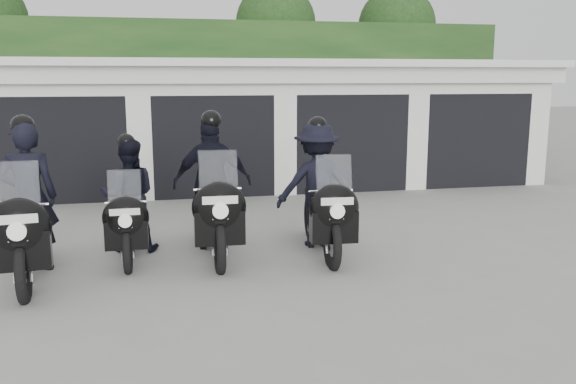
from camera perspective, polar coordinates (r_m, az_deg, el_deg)
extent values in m
plane|color=gray|center=(8.11, -3.13, -7.91)|extent=(80.00, 80.00, 0.00)
cube|color=silver|center=(16.18, -7.92, 6.43)|extent=(16.00, 6.00, 2.80)
cube|color=silver|center=(15.94, -8.01, 11.69)|extent=(16.40, 6.80, 0.16)
cube|color=silver|center=(12.90, -6.97, 10.93)|extent=(16.40, 0.12, 0.40)
cube|color=black|center=(13.36, -6.82, 0.01)|extent=(16.00, 0.06, 0.24)
cube|color=black|center=(14.50, -19.69, 4.22)|extent=(2.60, 2.60, 2.20)
cube|color=silver|center=(13.39, -20.65, 9.68)|extent=(2.60, 0.50, 0.60)
cube|color=silver|center=(13.30, -13.70, 5.31)|extent=(0.50, 0.50, 2.80)
cube|color=black|center=(14.42, -7.36, 4.73)|extent=(2.60, 2.60, 2.20)
cube|color=silver|center=(13.30, -7.12, 10.27)|extent=(2.60, 0.50, 0.60)
cube|color=silver|center=(13.58, -0.45, 5.71)|extent=(0.50, 0.50, 2.80)
cube|color=black|center=(15.00, 4.57, 5.01)|extent=(2.60, 2.60, 2.20)
cube|color=silver|center=(13.92, 5.91, 10.32)|extent=(2.60, 0.50, 0.60)
cube|color=silver|center=(14.52, 11.69, 5.82)|extent=(0.50, 0.50, 2.80)
cube|color=black|center=(16.16, 15.21, 5.08)|extent=(2.60, 2.60, 2.20)
cube|color=silver|center=(15.16, 17.30, 9.93)|extent=(2.60, 0.50, 0.60)
cube|color=silver|center=(16.02, 21.95, 5.71)|extent=(0.50, 0.50, 2.80)
cube|color=#143312|center=(20.13, -8.84, 9.37)|extent=(20.00, 2.00, 4.30)
sphere|color=#143312|center=(22.07, -1.17, 15.45)|extent=(2.80, 2.80, 2.80)
cylinder|color=black|center=(22.02, -1.14, 8.30)|extent=(0.24, 0.24, 3.30)
sphere|color=#143312|center=(23.34, 10.13, 15.04)|extent=(2.80, 2.80, 2.80)
cylinder|color=black|center=(23.29, 9.91, 8.28)|extent=(0.24, 0.24, 3.30)
torus|color=black|center=(7.86, -23.52, -6.72)|extent=(0.21, 0.85, 0.84)
torus|color=black|center=(9.44, -22.58, -3.79)|extent=(0.21, 0.85, 0.84)
cube|color=#9A9A9F|center=(8.65, -23.03, -4.57)|extent=(0.36, 0.66, 0.37)
cube|color=black|center=(8.67, -22.95, -5.78)|extent=(0.24, 1.50, 0.07)
ellipsoid|color=black|center=(8.37, -23.34, -2.33)|extent=(0.44, 0.70, 0.33)
cube|color=black|center=(8.85, -23.06, -1.49)|extent=(0.36, 0.66, 0.11)
ellipsoid|color=black|center=(7.63, -23.89, -3.04)|extent=(0.76, 0.45, 0.69)
cube|color=black|center=(7.69, -23.74, -4.96)|extent=(0.69, 0.32, 0.46)
cube|color=#B2BFC6|center=(7.57, -24.12, 0.40)|extent=(0.52, 0.18, 0.59)
cylinder|color=silver|center=(7.81, -23.83, -1.18)|extent=(0.64, 0.10, 0.03)
cube|color=silver|center=(7.41, -24.12, -2.35)|extent=(0.46, 0.06, 0.10)
cube|color=silver|center=(7.49, -23.97, -3.84)|extent=(0.21, 0.04, 0.11)
imported|color=black|center=(8.84, -23.12, -0.45)|extent=(0.78, 0.55, 2.02)
sphere|color=black|center=(8.72, -23.58, 5.65)|extent=(0.31, 0.31, 0.31)
torus|color=black|center=(8.52, -14.77, -5.22)|extent=(0.11, 0.71, 0.71)
torus|color=black|center=(9.87, -14.42, -3.03)|extent=(0.11, 0.71, 0.71)
cube|color=#9A9A9F|center=(9.20, -14.60, -3.60)|extent=(0.25, 0.53, 0.31)
cube|color=black|center=(9.22, -14.56, -4.57)|extent=(0.08, 1.26, 0.06)
ellipsoid|color=black|center=(8.96, -14.74, -1.82)|extent=(0.31, 0.56, 0.28)
cube|color=black|center=(9.37, -14.64, -1.16)|extent=(0.25, 0.53, 0.10)
ellipsoid|color=black|center=(8.34, -14.94, -2.36)|extent=(0.61, 0.32, 0.58)
cube|color=black|center=(8.39, -14.87, -3.84)|extent=(0.56, 0.21, 0.39)
cube|color=#B2BFC6|center=(8.29, -15.06, 0.30)|extent=(0.43, 0.11, 0.49)
cylinder|color=silver|center=(8.49, -14.94, -0.92)|extent=(0.54, 0.03, 0.03)
cube|color=silver|center=(8.15, -15.04, -1.82)|extent=(0.39, 0.01, 0.09)
cube|color=silver|center=(8.22, -14.97, -2.96)|extent=(0.17, 0.01, 0.10)
imported|color=black|center=(9.36, -14.67, -0.34)|extent=(0.83, 0.64, 1.70)
sphere|color=black|center=(9.24, -14.91, 4.51)|extent=(0.26, 0.26, 0.26)
torus|color=black|center=(8.30, -6.43, -4.96)|extent=(0.14, 0.84, 0.84)
torus|color=black|center=(9.90, -7.19, -2.40)|extent=(0.14, 0.84, 0.84)
cube|color=#9A9A9F|center=(9.10, -6.87, -3.04)|extent=(0.31, 0.64, 0.37)
cube|color=black|center=(9.12, -6.83, -4.19)|extent=(0.12, 1.49, 0.07)
ellipsoid|color=black|center=(8.83, -6.83, -0.88)|extent=(0.39, 0.67, 0.33)
cube|color=black|center=(9.30, -7.05, -0.14)|extent=(0.31, 0.64, 0.11)
ellipsoid|color=black|center=(8.08, -6.46, -1.45)|extent=(0.73, 0.39, 0.69)
cube|color=black|center=(8.14, -6.42, -3.26)|extent=(0.67, 0.27, 0.46)
cube|color=#B2BFC6|center=(8.03, -6.55, 1.80)|extent=(0.51, 0.14, 0.59)
cylinder|color=silver|center=(8.27, -6.62, 0.28)|extent=(0.64, 0.05, 0.03)
cube|color=silver|center=(7.87, -6.37, -0.76)|extent=(0.46, 0.03, 0.10)
cube|color=silver|center=(7.94, -6.36, -2.18)|extent=(0.21, 0.02, 0.11)
imported|color=black|center=(9.30, -7.09, 0.84)|extent=(1.19, 0.70, 2.01)
sphere|color=black|center=(9.18, -7.22, 6.65)|extent=(0.31, 0.31, 0.31)
torus|color=black|center=(8.42, 4.15, -4.81)|extent=(0.17, 0.80, 0.80)
torus|color=black|center=(9.92, 2.19, -2.40)|extent=(0.17, 0.80, 0.80)
cube|color=#9A9A9F|center=(9.17, 3.07, -3.01)|extent=(0.32, 0.62, 0.35)
cube|color=black|center=(9.19, 3.08, -4.10)|extent=(0.18, 1.42, 0.07)
ellipsoid|color=black|center=(8.91, 3.33, -0.97)|extent=(0.39, 0.65, 0.31)
cube|color=black|center=(9.36, 2.75, -0.26)|extent=(0.32, 0.62, 0.11)
ellipsoid|color=black|center=(8.22, 4.34, -1.51)|extent=(0.71, 0.40, 0.66)
cube|color=black|center=(8.27, 4.31, -3.22)|extent=(0.65, 0.28, 0.44)
cube|color=#B2BFC6|center=(8.17, 4.33, 1.53)|extent=(0.49, 0.16, 0.56)
cylinder|color=silver|center=(8.39, 4.03, 0.11)|extent=(0.61, 0.07, 0.03)
cube|color=silver|center=(8.01, 4.64, -0.88)|extent=(0.44, 0.04, 0.10)
cube|color=silver|center=(8.08, 4.57, -2.20)|extent=(0.20, 0.03, 0.11)
imported|color=black|center=(9.35, 2.73, 0.67)|extent=(1.28, 0.72, 1.92)
sphere|color=black|center=(9.23, 2.78, 6.17)|extent=(0.30, 0.30, 0.30)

